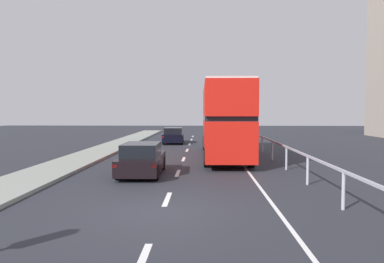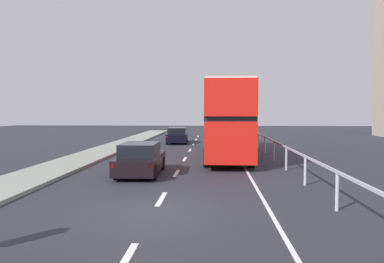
% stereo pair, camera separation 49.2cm
% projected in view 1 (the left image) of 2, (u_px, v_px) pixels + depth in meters
% --- Properties ---
extents(ground_plane, '(75.11, 120.00, 0.10)m').
position_uv_depth(ground_plane, '(163.00, 212.00, 10.15)').
color(ground_plane, '#262830').
extents(lane_paint_markings, '(3.37, 46.00, 0.01)m').
position_uv_depth(lane_paint_markings, '(221.00, 165.00, 18.91)').
color(lane_paint_markings, silver).
rests_on(lane_paint_markings, ground).
extents(bridge_side_railing, '(0.10, 42.00, 1.14)m').
position_uv_depth(bridge_side_railing, '(279.00, 147.00, 18.92)').
color(bridge_side_railing, '#AEB2C1').
rests_on(bridge_side_railing, ground).
extents(double_decker_bus_red, '(2.58, 11.13, 4.39)m').
position_uv_depth(double_decker_bus_red, '(224.00, 119.00, 21.86)').
color(double_decker_bus_red, red).
rests_on(double_decker_bus_red, ground).
extents(hatchback_car_near, '(1.81, 4.09, 1.41)m').
position_uv_depth(hatchback_car_near, '(142.00, 159.00, 15.89)').
color(hatchback_car_near, black).
rests_on(hatchback_car_near, ground).
extents(sedan_car_ahead, '(1.90, 4.20, 1.38)m').
position_uv_depth(sedan_car_ahead, '(173.00, 136.00, 31.63)').
color(sedan_car_ahead, black).
rests_on(sedan_car_ahead, ground).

